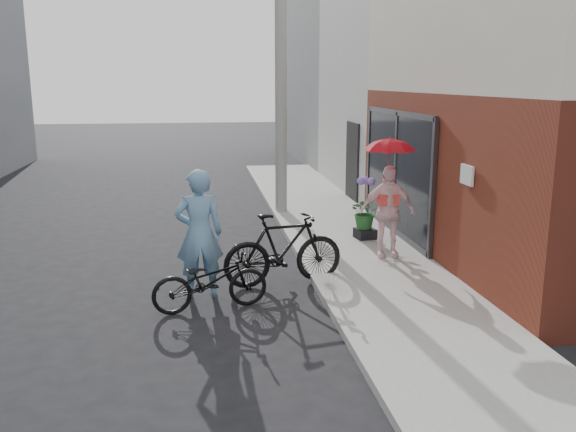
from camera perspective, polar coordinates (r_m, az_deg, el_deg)
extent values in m
plane|color=black|center=(9.09, -2.41, -8.20)|extent=(80.00, 80.00, 0.00)
cube|color=gray|center=(11.32, 7.16, -3.75)|extent=(2.20, 24.00, 0.12)
cube|color=#9E9E99|center=(11.07, 1.35, -4.02)|extent=(0.12, 24.00, 0.12)
cube|color=black|center=(12.75, 10.13, 3.98)|extent=(0.06, 3.80, 2.40)
cube|color=white|center=(9.65, 16.41, 3.71)|extent=(0.04, 0.40, 0.30)
cube|color=silver|center=(19.23, 16.84, 12.89)|extent=(8.00, 6.00, 7.00)
cube|color=slate|center=(25.75, 10.12, 13.01)|extent=(8.00, 8.00, 7.00)
cylinder|color=#9E9E99|center=(14.59, -0.67, 13.67)|extent=(0.28, 0.28, 7.00)
imported|color=#6B9ABF|center=(9.20, -8.32, -1.66)|extent=(0.75, 0.52, 1.96)
imported|color=black|center=(8.78, -7.30, -6.02)|extent=(1.75, 0.89, 0.87)
imported|color=black|center=(9.73, -0.42, -3.11)|extent=(2.03, 0.87, 1.18)
imported|color=#FFD5DA|center=(10.97, 9.26, 0.43)|extent=(1.00, 0.50, 1.65)
imported|color=red|center=(10.78, 9.49, 6.68)|extent=(0.86, 0.86, 0.75)
cube|color=black|center=(12.33, 7.23, -1.63)|extent=(0.43, 0.43, 0.20)
imported|color=#255E28|center=(12.23, 7.28, 0.38)|extent=(0.62, 0.54, 0.69)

